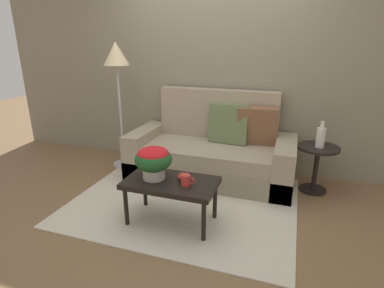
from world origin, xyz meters
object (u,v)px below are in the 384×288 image
coffee_table (171,185)px  floor_lamp (117,65)px  potted_plant (153,160)px  coffee_mug (186,180)px  couch (213,152)px  table_vase (321,137)px  side_table (317,161)px  snack_bowl (184,176)px

coffee_table → floor_lamp: bearing=136.7°
potted_plant → coffee_mug: 0.36m
coffee_table → potted_plant: size_ratio=2.48×
couch → table_vase: couch is taller
coffee_mug → floor_lamp: bearing=139.3°
couch → side_table: (1.21, -0.02, 0.05)m
snack_bowl → couch: bearing=90.4°
side_table → coffee_mug: side_table is taller
couch → side_table: bearing=-1.1°
couch → floor_lamp: floor_lamp is taller
floor_lamp → coffee_mug: size_ratio=12.61×
coffee_table → potted_plant: (-0.17, -0.00, 0.24)m
coffee_table → side_table: size_ratio=1.57×
floor_lamp → potted_plant: bearing=-47.7°
coffee_mug → table_vase: size_ratio=0.45×
couch → coffee_table: 1.15m
potted_plant → snack_bowl: size_ratio=2.82×
coffee_table → coffee_mug: bearing=-15.7°
floor_lamp → coffee_table: bearing=-43.3°
table_vase → couch: bearing=178.0°
couch → coffee_mug: bearing=-86.9°
potted_plant → table_vase: (1.48, 1.10, 0.04)m
snack_bowl → table_vase: 1.61m
couch → potted_plant: (-0.27, -1.15, 0.30)m
side_table → table_vase: bearing=-75.4°
couch → side_table: couch is taller
couch → snack_bowl: 1.10m
coffee_table → floor_lamp: 1.88m
coffee_table → snack_bowl: bearing=25.8°
couch → floor_lamp: size_ratio=1.22×
coffee_table → table_vase: 1.74m
side_table → snack_bowl: bearing=-138.3°
coffee_table → couch: bearing=85.0°
coffee_table → snack_bowl: size_ratio=6.99×
potted_plant → table_vase: table_vase is taller
side_table → table_vase: table_vase is taller
floor_lamp → table_vase: size_ratio=5.65×
couch → coffee_mug: (0.06, -1.19, 0.16)m
floor_lamp → coffee_mug: floor_lamp is taller
couch → snack_bowl: size_ratio=16.46×
floor_lamp → coffee_mug: bearing=-40.7°
snack_bowl → potted_plant: bearing=-169.1°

